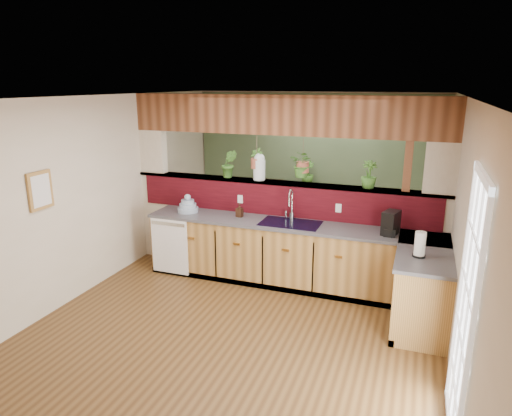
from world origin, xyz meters
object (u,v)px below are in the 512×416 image
(faucet, at_px, (291,203))
(paper_towel, at_px, (420,245))
(dish_stack, at_px, (188,206))
(soap_dispenser, at_px, (240,210))
(shelving_console, at_px, (283,206))
(glass_jar, at_px, (259,167))
(coffee_maker, at_px, (391,224))

(faucet, bearing_deg, paper_towel, -26.58)
(faucet, bearing_deg, dish_stack, -175.28)
(soap_dispenser, distance_m, shelving_console, 2.28)
(dish_stack, xyz_separation_m, soap_dispenser, (0.82, 0.02, 0.01))
(dish_stack, distance_m, paper_towel, 3.35)
(paper_towel, xyz_separation_m, glass_jar, (-2.26, 1.08, 0.55))
(paper_towel, relative_size, shelving_console, 0.23)
(dish_stack, height_order, coffee_maker, coffee_maker)
(dish_stack, bearing_deg, soap_dispenser, 1.51)
(paper_towel, bearing_deg, soap_dispenser, 162.88)
(coffee_maker, xyz_separation_m, glass_jar, (-1.91, 0.40, 0.55))
(paper_towel, distance_m, glass_jar, 2.57)
(paper_towel, bearing_deg, glass_jar, 154.55)
(dish_stack, distance_m, shelving_console, 2.44)
(faucet, distance_m, glass_jar, 0.74)
(paper_towel, bearing_deg, dish_stack, 167.37)
(faucet, bearing_deg, coffee_maker, -7.81)
(coffee_maker, xyz_separation_m, paper_towel, (0.36, -0.67, -0.00))
(soap_dispenser, xyz_separation_m, paper_towel, (2.45, -0.75, 0.04))
(dish_stack, xyz_separation_m, glass_jar, (1.00, 0.35, 0.60))
(dish_stack, relative_size, shelving_console, 0.23)
(shelving_console, bearing_deg, dish_stack, -86.22)
(coffee_maker, distance_m, glass_jar, 2.02)
(soap_dispenser, relative_size, paper_towel, 0.63)
(dish_stack, height_order, glass_jar, glass_jar)
(soap_dispenser, distance_m, paper_towel, 2.56)
(coffee_maker, bearing_deg, paper_towel, -44.88)
(dish_stack, xyz_separation_m, coffee_maker, (2.91, -0.06, 0.06))
(glass_jar, bearing_deg, coffee_maker, -11.97)
(paper_towel, bearing_deg, coffee_maker, 118.02)
(paper_towel, relative_size, glass_jar, 0.79)
(faucet, xyz_separation_m, shelving_console, (-0.73, 2.12, -0.64))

